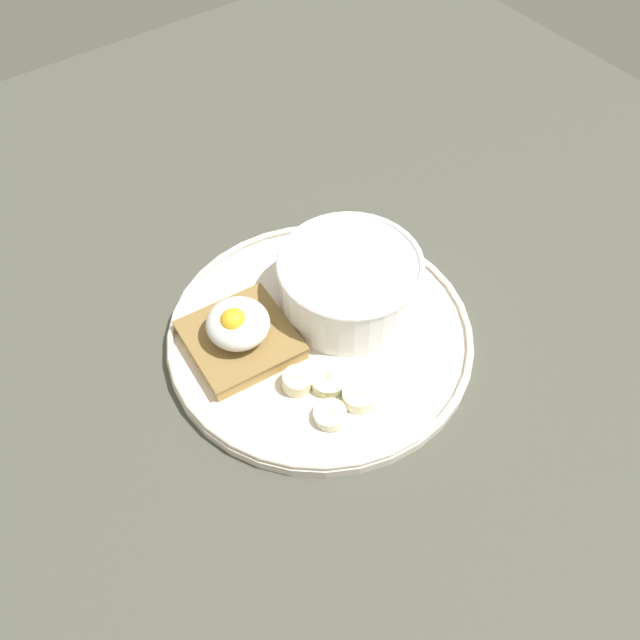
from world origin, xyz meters
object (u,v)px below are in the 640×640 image
(poached_egg, at_px, (237,323))
(banana_slice_front, at_px, (359,396))
(oatmeal_bowl, at_px, (350,282))
(banana_slice_back, at_px, (330,415))
(banana_slice_right, at_px, (297,381))
(toast_slice, at_px, (240,339))
(banana_slice_left, at_px, (329,380))

(poached_egg, relative_size, banana_slice_front, 1.61)
(oatmeal_bowl, bearing_deg, banana_slice_front, -32.76)
(oatmeal_bowl, distance_m, banana_slice_front, 0.12)
(oatmeal_bowl, bearing_deg, poached_egg, -98.06)
(banana_slice_front, distance_m, banana_slice_back, 0.03)
(poached_egg, xyz_separation_m, banana_slice_right, (0.07, 0.02, -0.03))
(oatmeal_bowl, relative_size, banana_slice_front, 3.80)
(banana_slice_back, height_order, banana_slice_right, banana_slice_right)
(toast_slice, bearing_deg, oatmeal_bowl, 81.68)
(toast_slice, height_order, banana_slice_left, toast_slice)
(oatmeal_bowl, xyz_separation_m, banana_slice_right, (0.05, -0.10, -0.02))
(poached_egg, distance_m, banana_slice_left, 0.10)
(banana_slice_left, height_order, banana_slice_back, same)
(banana_slice_front, distance_m, banana_slice_right, 0.06)
(banana_slice_left, xyz_separation_m, banana_slice_back, (0.03, -0.02, -0.00))
(toast_slice, xyz_separation_m, banana_slice_front, (0.11, 0.05, -0.00))
(toast_slice, height_order, poached_egg, poached_egg)
(banana_slice_left, distance_m, banana_slice_right, 0.03)
(oatmeal_bowl, relative_size, toast_slice, 1.37)
(toast_slice, relative_size, poached_egg, 1.73)
(oatmeal_bowl, distance_m, banana_slice_back, 0.13)
(oatmeal_bowl, bearing_deg, banana_slice_back, -43.97)
(banana_slice_back, bearing_deg, banana_slice_right, -174.37)
(poached_egg, bearing_deg, banana_slice_right, 14.24)
(oatmeal_bowl, height_order, banana_slice_right, oatmeal_bowl)
(banana_slice_front, bearing_deg, banana_slice_back, -89.46)
(banana_slice_back, bearing_deg, banana_slice_left, 146.07)
(poached_egg, bearing_deg, toast_slice, 119.44)
(toast_slice, distance_m, banana_slice_right, 0.07)
(toast_slice, xyz_separation_m, poached_egg, (0.00, -0.00, 0.02))
(toast_slice, distance_m, banana_slice_back, 0.11)
(poached_egg, height_order, banana_slice_left, poached_egg)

